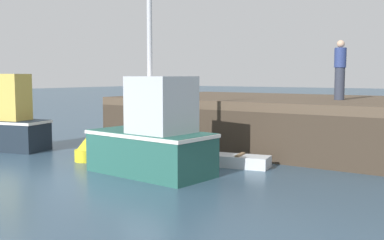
{
  "coord_description": "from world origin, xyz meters",
  "views": [
    {
      "loc": [
        9.17,
        -5.51,
        2.29
      ],
      "look_at": [
        1.15,
        6.07,
        0.95
      ],
      "focal_mm": 43.88,
      "sensor_mm": 36.0,
      "label": 1
    }
  ],
  "objects_px": {
    "rowboat": "(240,161)",
    "mooring_buoy_foreground": "(86,151)",
    "fishing_boat_near_right": "(154,137)",
    "dockworker": "(340,70)",
    "fishing_boat_near_left": "(0,123)"
  },
  "relations": [
    {
      "from": "fishing_boat_near_right",
      "to": "mooring_buoy_foreground",
      "type": "relative_size",
      "value": 6.91
    },
    {
      "from": "fishing_boat_near_left",
      "to": "mooring_buoy_foreground",
      "type": "xyz_separation_m",
      "value": [
        3.72,
        0.08,
        -0.54
      ]
    },
    {
      "from": "fishing_boat_near_left",
      "to": "mooring_buoy_foreground",
      "type": "relative_size",
      "value": 5.05
    },
    {
      "from": "fishing_boat_near_left",
      "to": "mooring_buoy_foreground",
      "type": "distance_m",
      "value": 3.76
    },
    {
      "from": "dockworker",
      "to": "rowboat",
      "type": "bearing_deg",
      "value": -111.17
    },
    {
      "from": "fishing_boat_near_right",
      "to": "dockworker",
      "type": "xyz_separation_m",
      "value": [
        2.55,
        5.42,
        1.58
      ]
    },
    {
      "from": "rowboat",
      "to": "dockworker",
      "type": "xyz_separation_m",
      "value": [
        1.35,
        3.49,
        2.3
      ]
    },
    {
      "from": "fishing_boat_near_left",
      "to": "rowboat",
      "type": "distance_m",
      "value": 7.71
    },
    {
      "from": "rowboat",
      "to": "mooring_buoy_foreground",
      "type": "relative_size",
      "value": 2.51
    },
    {
      "from": "fishing_boat_near_right",
      "to": "dockworker",
      "type": "height_order",
      "value": "fishing_boat_near_right"
    },
    {
      "from": "dockworker",
      "to": "mooring_buoy_foreground",
      "type": "distance_m",
      "value": 7.57
    },
    {
      "from": "fishing_boat_near_left",
      "to": "fishing_boat_near_right",
      "type": "bearing_deg",
      "value": -1.77
    },
    {
      "from": "rowboat",
      "to": "fishing_boat_near_right",
      "type": "bearing_deg",
      "value": -121.83
    },
    {
      "from": "rowboat",
      "to": "mooring_buoy_foreground",
      "type": "xyz_separation_m",
      "value": [
        -3.76,
        -1.65,
        0.13
      ]
    },
    {
      "from": "mooring_buoy_foreground",
      "to": "fishing_boat_near_right",
      "type": "bearing_deg",
      "value": -6.15
    }
  ]
}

